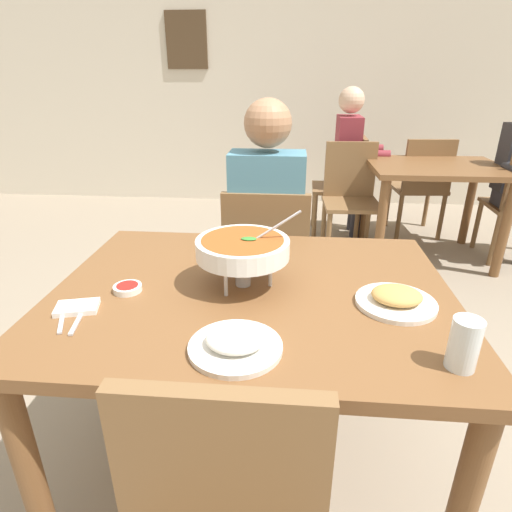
# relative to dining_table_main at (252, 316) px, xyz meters

# --- Properties ---
(ground_plane) EXTENTS (16.00, 16.00, 0.00)m
(ground_plane) POSITION_rel_dining_table_main_xyz_m (0.00, 0.00, -0.66)
(ground_plane) COLOR gray
(cafe_rear_partition) EXTENTS (10.00, 0.10, 3.00)m
(cafe_rear_partition) POSITION_rel_dining_table_main_xyz_m (0.00, 3.78, 0.84)
(cafe_rear_partition) COLOR beige
(cafe_rear_partition) RESTS_ON ground_plane
(picture_frame_hung) EXTENTS (0.44, 0.03, 0.56)m
(picture_frame_hung) POSITION_rel_dining_table_main_xyz_m (-1.05, 3.72, 1.07)
(picture_frame_hung) COLOR #4C3823
(dining_table_main) EXTENTS (1.29, 0.99, 0.76)m
(dining_table_main) POSITION_rel_dining_table_main_xyz_m (0.00, 0.00, 0.00)
(dining_table_main) COLOR brown
(dining_table_main) RESTS_ON ground_plane
(chair_diner_main) EXTENTS (0.44, 0.44, 0.90)m
(chair_diner_main) POSITION_rel_dining_table_main_xyz_m (-0.00, 0.78, -0.15)
(chair_diner_main) COLOR brown
(chair_diner_main) RESTS_ON ground_plane
(diner_main) EXTENTS (0.40, 0.45, 1.31)m
(diner_main) POSITION_rel_dining_table_main_xyz_m (0.00, 0.81, 0.09)
(diner_main) COLOR #2D2D38
(diner_main) RESTS_ON ground_plane
(curry_bowl) EXTENTS (0.33, 0.30, 0.26)m
(curry_bowl) POSITION_rel_dining_table_main_xyz_m (-0.03, 0.02, 0.23)
(curry_bowl) COLOR silver
(curry_bowl) RESTS_ON dining_table_main
(rice_plate) EXTENTS (0.24, 0.24, 0.06)m
(rice_plate) POSITION_rel_dining_table_main_xyz_m (-0.01, -0.33, 0.12)
(rice_plate) COLOR white
(rice_plate) RESTS_ON dining_table_main
(appetizer_plate) EXTENTS (0.24, 0.24, 0.06)m
(appetizer_plate) POSITION_rel_dining_table_main_xyz_m (0.44, -0.07, 0.12)
(appetizer_plate) COLOR white
(appetizer_plate) RESTS_ON dining_table_main
(sauce_dish) EXTENTS (0.09, 0.09, 0.02)m
(sauce_dish) POSITION_rel_dining_table_main_xyz_m (-0.40, -0.05, 0.11)
(sauce_dish) COLOR white
(sauce_dish) RESTS_ON dining_table_main
(napkin_folded) EXTENTS (0.14, 0.11, 0.02)m
(napkin_folded) POSITION_rel_dining_table_main_xyz_m (-0.50, -0.18, 0.11)
(napkin_folded) COLOR white
(napkin_folded) RESTS_ON dining_table_main
(fork_utensil) EXTENTS (0.08, 0.16, 0.01)m
(fork_utensil) POSITION_rel_dining_table_main_xyz_m (-0.52, -0.23, 0.11)
(fork_utensil) COLOR silver
(fork_utensil) RESTS_ON dining_table_main
(spoon_utensil) EXTENTS (0.04, 0.17, 0.01)m
(spoon_utensil) POSITION_rel_dining_table_main_xyz_m (-0.47, -0.23, 0.11)
(spoon_utensil) COLOR silver
(spoon_utensil) RESTS_ON dining_table_main
(drink_glass) EXTENTS (0.07, 0.07, 0.13)m
(drink_glass) POSITION_rel_dining_table_main_xyz_m (0.53, -0.36, 0.16)
(drink_glass) COLOR silver
(drink_glass) RESTS_ON dining_table_main
(dining_table_far) EXTENTS (1.00, 0.80, 0.76)m
(dining_table_far) POSITION_rel_dining_table_main_xyz_m (1.22, 2.14, -0.03)
(dining_table_far) COLOR brown
(dining_table_far) RESTS_ON ground_plane
(chair_bg_middle) EXTENTS (0.45, 0.45, 0.90)m
(chair_bg_middle) POSITION_rel_dining_table_main_xyz_m (0.62, 2.65, -0.15)
(chair_bg_middle) COLOR brown
(chair_bg_middle) RESTS_ON ground_plane
(chair_bg_right) EXTENTS (0.47, 0.47, 0.90)m
(chair_bg_right) POSITION_rel_dining_table_main_xyz_m (1.28, 2.63, -0.15)
(chair_bg_right) COLOR brown
(chair_bg_right) RESTS_ON ground_plane
(chair_bg_corner) EXTENTS (0.46, 0.46, 0.90)m
(chair_bg_corner) POSITION_rel_dining_table_main_xyz_m (0.60, 2.23, -0.15)
(chair_bg_corner) COLOR brown
(chair_bg_corner) RESTS_ON ground_plane
(patron_bg_middle) EXTENTS (0.45, 0.40, 1.31)m
(patron_bg_middle) POSITION_rel_dining_table_main_xyz_m (0.64, 2.66, 0.09)
(patron_bg_middle) COLOR #2D2D38
(patron_bg_middle) RESTS_ON ground_plane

